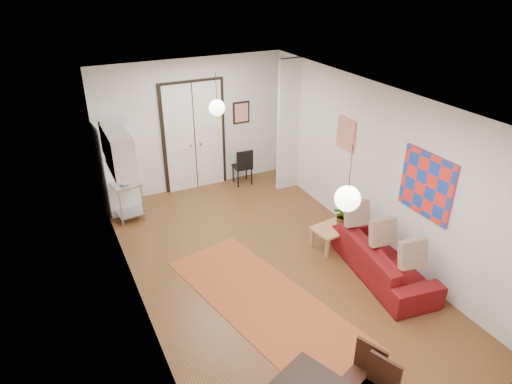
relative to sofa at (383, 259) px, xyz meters
name	(u,v)px	position (x,y,z in m)	size (l,w,h in m)	color
floor	(265,266)	(-1.62, 1.06, -0.31)	(7.00, 7.00, 0.00)	brown
ceiling	(267,99)	(-1.62, 1.06, 2.59)	(4.20, 7.00, 0.02)	white
wall_back	(193,126)	(-1.62, 4.56, 1.14)	(4.20, 0.02, 2.90)	silver
wall_front	(434,339)	(-1.62, -2.44, 1.14)	(4.20, 0.02, 2.90)	silver
wall_left	(132,220)	(-3.72, 1.06, 1.14)	(0.02, 7.00, 2.90)	silver
wall_right	(373,167)	(0.48, 1.06, 1.14)	(0.02, 7.00, 2.90)	silver
double_doors	(194,137)	(-1.62, 4.51, 0.89)	(1.44, 0.06, 2.50)	white
stub_partition	(288,126)	(0.23, 3.61, 1.14)	(0.50, 0.10, 2.90)	silver
wall_cabinet	(119,152)	(-3.54, 2.56, 1.59)	(0.35, 1.00, 0.70)	silver
painting_popart	(427,185)	(0.45, -0.19, 1.34)	(0.05, 1.00, 1.00)	red
painting_abstract	(346,134)	(0.45, 1.86, 1.49)	(0.05, 0.50, 0.60)	beige
poster_back	(241,113)	(-0.47, 4.53, 1.29)	(0.40, 0.03, 0.50)	red
print_left	(104,140)	(-3.69, 3.06, 1.64)	(0.03, 0.44, 0.54)	olive
pendant_back	(217,108)	(-1.62, 3.06, 1.94)	(0.30, 0.30, 0.80)	white
pendant_front	(347,199)	(-1.62, -0.94, 1.94)	(0.30, 0.30, 0.80)	white
kilim_rug	(266,303)	(-2.05, 0.21, -0.30)	(1.36, 3.62, 0.01)	#BE592F
sofa	(383,259)	(0.00, 0.00, 0.00)	(0.83, 2.11, 0.62)	maroon
coffee_table	(337,228)	(-0.16, 1.08, 0.04)	(0.97, 0.62, 0.41)	tan
potted_plant	(343,215)	(-0.06, 1.08, 0.30)	(0.31, 0.36, 0.40)	#3A6B30
kitchen_counter	(123,192)	(-3.37, 3.95, 0.19)	(0.64, 1.10, 0.80)	#ADB1B2
bowl	(124,183)	(-3.37, 3.65, 0.51)	(0.19, 0.19, 0.05)	silver
soap_bottle	(118,170)	(-3.37, 4.20, 0.57)	(0.08, 0.07, 0.17)	teal
fridge	(118,167)	(-3.37, 4.21, 0.63)	(0.66, 0.66, 1.88)	silver
dining_chair_near	(357,372)	(-1.91, -1.78, 0.17)	(0.51, 0.62, 0.84)	#321710
black_side_chair	(241,162)	(-0.62, 4.29, 0.20)	(0.42, 0.42, 0.87)	black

